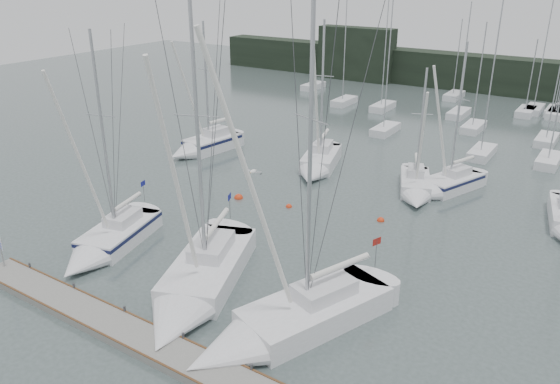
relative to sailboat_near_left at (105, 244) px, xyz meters
The scene contains 16 objects.
ground 8.35m from the sailboat_near_left, ahead, with size 160.00×160.00×0.00m, color #455351.
dock 9.76m from the sailboat_near_left, 31.39° to the right, with size 24.00×2.00×0.40m, color slate.
far_treeline 62.51m from the sailboat_near_left, 82.34° to the left, with size 90.00×4.00×5.00m, color black.
far_building_left 61.14m from the sailboat_near_left, 101.03° to the left, with size 12.00×3.00×8.00m, color black.
mast_forest 46.90m from the sailboat_near_left, 71.18° to the left, with size 49.93×27.40×14.88m.
sailboat_near_left is the anchor object (origin of this frame).
sailboat_near_center 8.30m from the sailboat_near_left, ahead, with size 7.34×12.02×16.60m.
sailboat_near_right 13.84m from the sailboat_near_left, ahead, with size 7.07×11.59×18.03m.
sailboat_mid_a 20.09m from the sailboat_near_left, 113.13° to the left, with size 3.84×8.18×13.06m.
sailboat_mid_b 20.46m from the sailboat_near_left, 78.82° to the left, with size 5.04×8.85×13.60m.
sailboat_mid_c 23.49m from the sailboat_near_left, 56.04° to the left, with size 4.74×7.48×10.52m.
sailboat_mid_d 25.78m from the sailboat_near_left, 55.38° to the left, with size 4.94×7.80×12.45m.
buoy_a 13.63m from the sailboat_near_left, 64.12° to the left, with size 0.47×0.47×0.47m, color red.
buoy_b 18.74m from the sailboat_near_left, 47.36° to the left, with size 0.53×0.53×0.53m, color red.
buoy_c 11.67m from the sailboat_near_left, 81.30° to the left, with size 0.69×0.69×0.69m, color red.
seagull 14.10m from the sailboat_near_left, ahead, with size 0.90×0.40×0.18m.
Camera 1 is at (17.43, -19.33, 16.76)m, focal length 35.00 mm.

